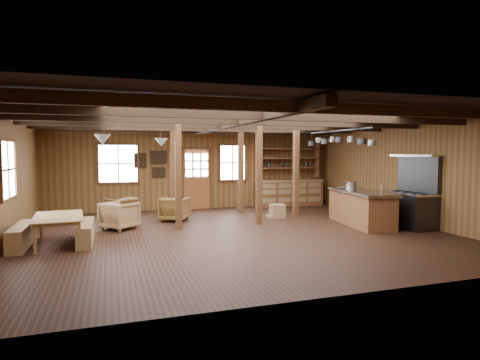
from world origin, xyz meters
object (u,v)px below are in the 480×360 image
object	(u,v)px
commercial_range	(409,203)
armchair_b	(174,209)
kitchen_island	(361,207)
armchair_c	(120,215)
dining_table	(61,230)
armchair_a	(121,209)

from	to	relation	value
commercial_range	armchair_b	bearing A→B (deg)	153.73
kitchen_island	commercial_range	distance (m)	1.24
commercial_range	armchair_c	bearing A→B (deg)	164.47
kitchen_island	armchair_c	xyz separation A→B (m)	(-6.25, 1.39, -0.12)
dining_table	armchair_b	size ratio (longest dim) A/B	2.31
dining_table	armchair_a	xyz separation A→B (m)	(1.33, 2.80, 0.02)
kitchen_island	armchair_c	size ratio (longest dim) A/B	3.35
commercial_range	dining_table	size ratio (longest dim) A/B	1.09
commercial_range	armchair_c	distance (m)	7.58
armchair_b	armchair_c	distance (m)	1.74
armchair_c	dining_table	bearing A→B (deg)	93.37
dining_table	armchair_c	world-z (taller)	armchair_c
dining_table	armchair_b	bearing A→B (deg)	-56.35
kitchen_island	commercial_range	world-z (taller)	commercial_range
kitchen_island	dining_table	bearing A→B (deg)	-172.22
armchair_a	kitchen_island	bearing A→B (deg)	120.29
kitchen_island	commercial_range	size ratio (longest dim) A/B	1.36
kitchen_island	commercial_range	bearing A→B (deg)	-23.56
dining_table	armchair_c	xyz separation A→B (m)	(1.25, 1.36, 0.05)
commercial_range	armchair_c	size ratio (longest dim) A/B	2.46
armchair_a	armchair_b	bearing A→B (deg)	121.77
commercial_range	armchair_c	xyz separation A→B (m)	(-7.30, 2.03, -0.27)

